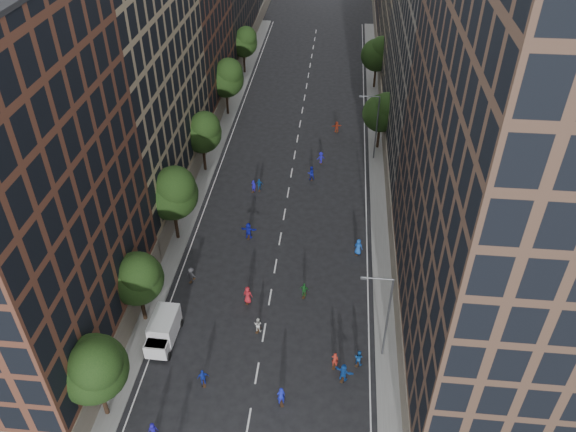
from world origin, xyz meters
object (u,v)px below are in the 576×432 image
(skater_0, at_px, (153,431))
(skater_2, at_px, (358,358))
(streetlamp_far, at_px, (375,124))
(skater_1, at_px, (281,396))
(streetlamp_near, at_px, (385,314))
(cargo_van, at_px, (163,330))

(skater_0, height_order, skater_2, skater_2)
(streetlamp_far, distance_m, skater_1, 39.75)
(skater_1, xyz_separation_m, skater_2, (6.15, 4.51, -0.13))
(streetlamp_near, height_order, streetlamp_far, same)
(streetlamp_near, relative_size, skater_0, 5.98)
(skater_0, bearing_deg, skater_1, -173.04)
(streetlamp_near, distance_m, skater_2, 4.90)
(skater_2, bearing_deg, skater_1, 61.25)
(streetlamp_far, bearing_deg, cargo_van, -119.83)
(skater_0, xyz_separation_m, skater_1, (9.30, 3.85, 0.17))
(skater_1, bearing_deg, skater_2, -163.77)
(cargo_van, xyz_separation_m, skater_1, (11.07, -5.43, -0.40))
(cargo_van, height_order, skater_0, cargo_van)
(streetlamp_near, bearing_deg, skater_1, -144.56)
(cargo_van, relative_size, skater_2, 3.02)
(streetlamp_near, relative_size, skater_2, 5.71)
(streetlamp_near, height_order, skater_1, streetlamp_near)
(skater_1, relative_size, skater_2, 1.17)
(cargo_van, bearing_deg, skater_2, -1.44)
(skater_2, bearing_deg, skater_0, 53.41)
(skater_0, bearing_deg, streetlamp_near, -166.65)
(cargo_van, bearing_deg, skater_1, -24.50)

